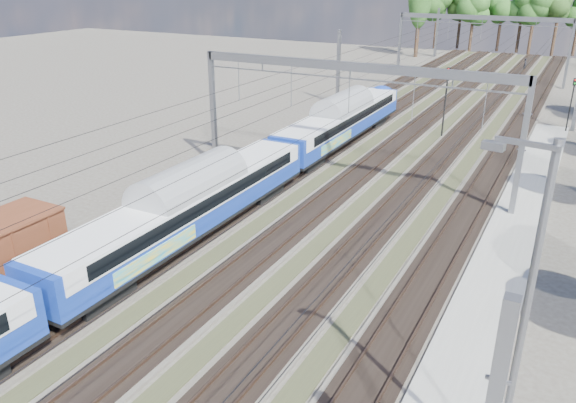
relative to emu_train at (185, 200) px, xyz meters
The scene contains 9 objects.
track_bed 28.33m from the emu_train, 80.82° to the left, with size 21.00×130.00×0.34m.
platform 16.94m from the emu_train, ahead, with size 3.00×70.00×0.30m, color gray.
catenary 36.05m from the emu_train, 82.26° to the left, with size 25.65×130.00×9.00m.
tree_belt 76.28m from the emu_train, 82.32° to the left, with size 40.31×101.59×11.50m.
emu_train is the anchor object (origin of this frame).
worker 75.43m from the emu_train, 82.77° to the left, with size 0.65×0.43×1.79m, color black.
signal_near 30.80m from the emu_train, 76.16° to the left, with size 0.45×0.41×6.48m.
signal_far 40.45m from the emu_train, 63.93° to the left, with size 0.34×0.31×5.35m.
lamp_post 20.64m from the emu_train, 25.44° to the right, with size 1.84×0.35×11.04m.
Camera 1 is at (14.37, -5.90, 14.71)m, focal length 35.00 mm.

